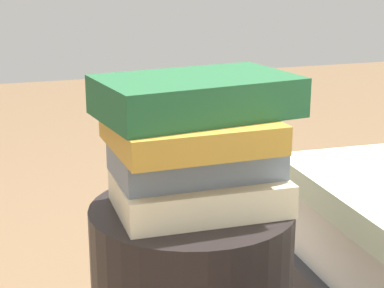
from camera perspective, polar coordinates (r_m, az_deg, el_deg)
name	(u,v)px	position (r m, az deg, el deg)	size (l,w,h in m)	color
book_cream	(199,193)	(1.02, 0.65, -4.32)	(0.26, 0.17, 0.05)	beige
book_slate	(195,158)	(1.02, 0.31, -1.24)	(0.25, 0.15, 0.05)	slate
book_ochre	(190,132)	(0.98, -0.15, 1.08)	(0.24, 0.20, 0.04)	#B7842D
book_forest	(196,96)	(0.99, 0.39, 4.27)	(0.30, 0.18, 0.06)	#1E512D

